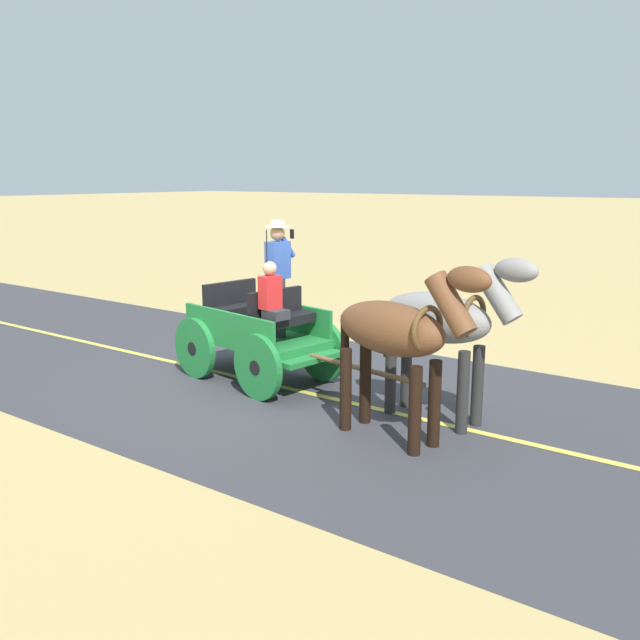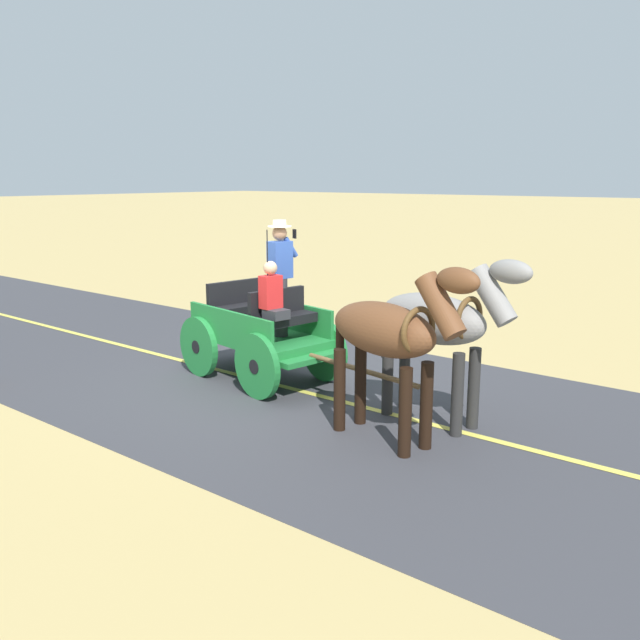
% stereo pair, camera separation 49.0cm
% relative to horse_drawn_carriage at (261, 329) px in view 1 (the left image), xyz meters
% --- Properties ---
extents(ground_plane, '(200.00, 200.00, 0.00)m').
position_rel_horse_drawn_carriage_xyz_m(ground_plane, '(0.12, 0.07, -0.82)').
color(ground_plane, tan).
extents(road_surface, '(6.12, 160.00, 0.01)m').
position_rel_horse_drawn_carriage_xyz_m(road_surface, '(0.12, 0.07, -0.81)').
color(road_surface, '#38383D').
rests_on(road_surface, ground).
extents(road_centre_stripe, '(0.12, 160.00, 0.00)m').
position_rel_horse_drawn_carriage_xyz_m(road_centre_stripe, '(0.12, 0.07, -0.81)').
color(road_centre_stripe, '#DBCC4C').
rests_on(road_centre_stripe, road_surface).
extents(horse_drawn_carriage, '(1.78, 4.51, 2.50)m').
position_rel_horse_drawn_carriage_xyz_m(horse_drawn_carriage, '(0.00, 0.00, 0.00)').
color(horse_drawn_carriage, '#1E7233').
rests_on(horse_drawn_carriage, ground).
extents(horse_near_side, '(0.73, 2.14, 2.21)m').
position_rel_horse_drawn_carriage_xyz_m(horse_near_side, '(0.03, 3.06, 0.51)').
color(horse_near_side, gray).
rests_on(horse_near_side, ground).
extents(horse_off_side, '(0.83, 2.15, 2.21)m').
position_rel_horse_drawn_carriage_xyz_m(horse_off_side, '(0.94, 2.92, 0.51)').
color(horse_off_side, brown).
rests_on(horse_off_side, ground).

